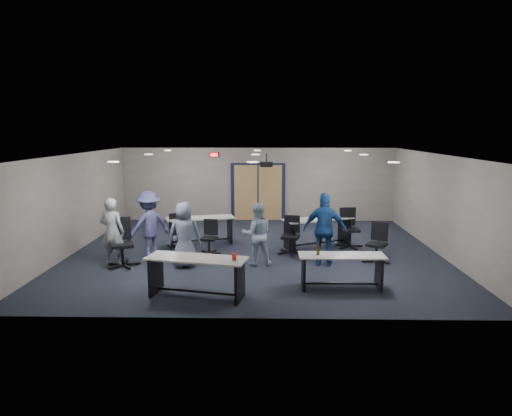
{
  "coord_description": "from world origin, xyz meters",
  "views": [
    {
      "loc": [
        0.28,
        -12.25,
        3.35
      ],
      "look_at": [
        0.03,
        -0.3,
        1.3
      ],
      "focal_mm": 32.0,
      "sensor_mm": 36.0,
      "label": 1
    }
  ],
  "objects_px": {
    "chair_back_d": "(350,228)",
    "person_back": "(149,225)",
    "chair_back_a": "(178,231)",
    "chair_loose_right": "(377,243)",
    "table_back_left": "(201,226)",
    "table_front_right": "(341,265)",
    "table_back_right": "(318,227)",
    "chair_back_b": "(209,237)",
    "person_navy": "(325,230)",
    "table_front_left": "(197,270)",
    "chair_loose_left": "(122,243)",
    "person_gray": "(112,232)",
    "person_lightblue": "(257,234)",
    "chair_back_c": "(290,235)",
    "person_plaid": "(185,235)"
  },
  "relations": [
    {
      "from": "chair_loose_right",
      "to": "person_navy",
      "type": "bearing_deg",
      "value": -139.03
    },
    {
      "from": "table_back_left",
      "to": "table_front_left",
      "type": "bearing_deg",
      "value": -98.42
    },
    {
      "from": "chair_back_d",
      "to": "chair_loose_right",
      "type": "distance_m",
      "value": 1.57
    },
    {
      "from": "table_front_right",
      "to": "chair_loose_right",
      "type": "distance_m",
      "value": 2.28
    },
    {
      "from": "person_back",
      "to": "person_lightblue",
      "type": "bearing_deg",
      "value": 127.75
    },
    {
      "from": "chair_back_a",
      "to": "chair_back_c",
      "type": "height_order",
      "value": "chair_back_c"
    },
    {
      "from": "table_back_right",
      "to": "chair_loose_left",
      "type": "bearing_deg",
      "value": 177.6
    },
    {
      "from": "chair_back_b",
      "to": "chair_loose_left",
      "type": "xyz_separation_m",
      "value": [
        -2.0,
        -1.19,
        0.13
      ]
    },
    {
      "from": "table_back_left",
      "to": "person_back",
      "type": "distance_m",
      "value": 1.99
    },
    {
      "from": "table_front_right",
      "to": "person_lightblue",
      "type": "height_order",
      "value": "person_lightblue"
    },
    {
      "from": "chair_back_b",
      "to": "chair_loose_right",
      "type": "xyz_separation_m",
      "value": [
        4.37,
        -0.72,
        0.04
      ]
    },
    {
      "from": "table_back_left",
      "to": "person_lightblue",
      "type": "bearing_deg",
      "value": -66.41
    },
    {
      "from": "chair_back_a",
      "to": "chair_back_b",
      "type": "distance_m",
      "value": 1.2
    },
    {
      "from": "chair_loose_left",
      "to": "table_back_right",
      "type": "bearing_deg",
      "value": 1.06
    },
    {
      "from": "chair_back_b",
      "to": "chair_back_c",
      "type": "height_order",
      "value": "chair_back_c"
    },
    {
      "from": "table_front_left",
      "to": "chair_loose_right",
      "type": "relative_size",
      "value": 2.07
    },
    {
      "from": "chair_back_a",
      "to": "chair_loose_left",
      "type": "distance_m",
      "value": 2.15
    },
    {
      "from": "chair_back_d",
      "to": "person_back",
      "type": "distance_m",
      "value": 5.6
    },
    {
      "from": "table_back_right",
      "to": "person_navy",
      "type": "height_order",
      "value": "person_navy"
    },
    {
      "from": "table_back_left",
      "to": "person_back",
      "type": "height_order",
      "value": "person_back"
    },
    {
      "from": "table_back_left",
      "to": "chair_back_b",
      "type": "height_order",
      "value": "chair_back_b"
    },
    {
      "from": "chair_back_d",
      "to": "person_back",
      "type": "relative_size",
      "value": 0.63
    },
    {
      "from": "chair_back_d",
      "to": "person_navy",
      "type": "xyz_separation_m",
      "value": [
        -0.94,
        -1.77,
        0.35
      ]
    },
    {
      "from": "table_front_right",
      "to": "chair_loose_left",
      "type": "height_order",
      "value": "chair_loose_left"
    },
    {
      "from": "chair_back_c",
      "to": "person_plaid",
      "type": "height_order",
      "value": "person_plaid"
    },
    {
      "from": "table_back_left",
      "to": "chair_back_d",
      "type": "xyz_separation_m",
      "value": [
        4.33,
        -0.34,
        0.02
      ]
    },
    {
      "from": "chair_back_a",
      "to": "chair_back_b",
      "type": "height_order",
      "value": "chair_back_a"
    },
    {
      "from": "chair_back_b",
      "to": "person_lightblue",
      "type": "bearing_deg",
      "value": -25.91
    },
    {
      "from": "chair_back_a",
      "to": "person_navy",
      "type": "relative_size",
      "value": 0.53
    },
    {
      "from": "table_back_right",
      "to": "chair_loose_left",
      "type": "height_order",
      "value": "chair_loose_left"
    },
    {
      "from": "table_front_left",
      "to": "person_back",
      "type": "bearing_deg",
      "value": 133.41
    },
    {
      "from": "table_back_right",
      "to": "chair_loose_right",
      "type": "relative_size",
      "value": 2.11
    },
    {
      "from": "chair_back_d",
      "to": "table_front_left",
      "type": "bearing_deg",
      "value": -139.96
    },
    {
      "from": "chair_back_b",
      "to": "table_front_left",
      "type": "bearing_deg",
      "value": -76.81
    },
    {
      "from": "person_gray",
      "to": "person_navy",
      "type": "height_order",
      "value": "person_navy"
    },
    {
      "from": "chair_back_d",
      "to": "person_navy",
      "type": "relative_size",
      "value": 0.62
    },
    {
      "from": "chair_back_a",
      "to": "person_plaid",
      "type": "relative_size",
      "value": 0.59
    },
    {
      "from": "person_gray",
      "to": "person_plaid",
      "type": "distance_m",
      "value": 1.82
    },
    {
      "from": "table_front_right",
      "to": "table_back_right",
      "type": "bearing_deg",
      "value": 91.43
    },
    {
      "from": "table_back_right",
      "to": "chair_loose_right",
      "type": "bearing_deg",
      "value": -74.97
    },
    {
      "from": "table_front_right",
      "to": "chair_back_b",
      "type": "xyz_separation_m",
      "value": [
        -3.15,
        2.65,
        -0.04
      ]
    },
    {
      "from": "chair_back_a",
      "to": "person_gray",
      "type": "bearing_deg",
      "value": -148.32
    },
    {
      "from": "chair_back_c",
      "to": "chair_loose_left",
      "type": "height_order",
      "value": "chair_loose_left"
    },
    {
      "from": "chair_back_c",
      "to": "table_back_left",
      "type": "bearing_deg",
      "value": 171.35
    },
    {
      "from": "table_front_right",
      "to": "chair_back_d",
      "type": "xyz_separation_m",
      "value": [
        0.8,
        3.44,
        0.06
      ]
    },
    {
      "from": "chair_back_c",
      "to": "person_back",
      "type": "relative_size",
      "value": 0.58
    },
    {
      "from": "chair_back_b",
      "to": "person_navy",
      "type": "xyz_separation_m",
      "value": [
        3.01,
        -0.98,
        0.45
      ]
    },
    {
      "from": "person_navy",
      "to": "chair_back_d",
      "type": "bearing_deg",
      "value": -104.49
    },
    {
      "from": "table_front_left",
      "to": "table_front_right",
      "type": "relative_size",
      "value": 1.17
    },
    {
      "from": "chair_back_a",
      "to": "chair_loose_right",
      "type": "xyz_separation_m",
      "value": [
        5.35,
        -1.42,
        0.03
      ]
    }
  ]
}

